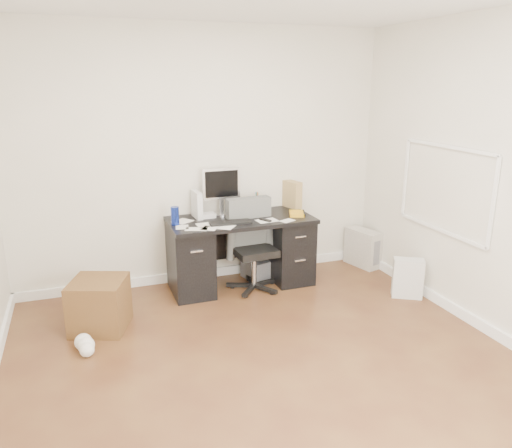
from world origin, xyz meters
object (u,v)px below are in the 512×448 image
Objects in this scene: desk at (241,250)px; pc_tower at (363,248)px; lcd_monitor at (221,191)px; wicker_basket at (99,305)px; office_chair at (254,246)px; keyboard at (230,223)px.

pc_tower is at bearing 2.92° from desk.
lcd_monitor is at bearing 124.91° from desk.
pc_tower is at bearing 11.02° from wicker_basket.
office_chair is at bearing -55.99° from desk.
desk is 0.19m from office_chair.
keyboard reaches higher than desk.
desk is 2.93× the size of lcd_monitor.
lcd_monitor is 0.68m from office_chair.
office_chair is at bearing 13.07° from wicker_basket.
wicker_basket is (-1.58, -0.37, -0.25)m from office_chair.
wicker_basket is at bearing -170.25° from office_chair.
office_chair is (0.10, -0.14, 0.08)m from desk.
wicker_basket reaches higher than pc_tower.
wicker_basket is (-3.04, -0.59, 0.01)m from pc_tower.
keyboard is 0.96× the size of pc_tower.
lcd_monitor is 1.71m from wicker_basket.
keyboard is 0.44× the size of office_chair.
wicker_basket is at bearing -161.03° from keyboard.
lcd_monitor is 1.12× the size of wicker_basket.
desk is at bearing 49.48° from keyboard.
pc_tower is 0.96× the size of wicker_basket.
keyboard is at bearing 14.75° from wicker_basket.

